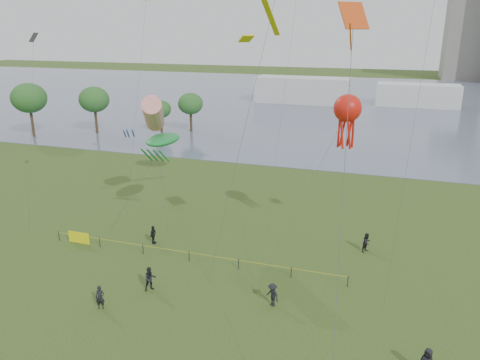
% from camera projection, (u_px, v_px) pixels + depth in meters
% --- Properties ---
extents(lake, '(400.00, 120.00, 0.08)m').
position_uv_depth(lake, '(355.00, 102.00, 113.41)').
color(lake, slate).
rests_on(lake, ground_plane).
extents(building_low, '(16.00, 18.00, 28.00)m').
position_uv_depth(building_low, '(470.00, 37.00, 161.08)').
color(building_low, slate).
rests_on(building_low, ground_plane).
extents(pavilion_left, '(22.00, 8.00, 6.00)m').
position_uv_depth(pavilion_left, '(303.00, 90.00, 111.50)').
color(pavilion_left, silver).
rests_on(pavilion_left, ground_plane).
extents(pavilion_right, '(18.00, 7.00, 5.00)m').
position_uv_depth(pavilion_right, '(418.00, 95.00, 106.70)').
color(pavilion_right, silver).
rests_on(pavilion_right, ground_plane).
extents(trees, '(28.04, 16.66, 8.78)m').
position_uv_depth(trees, '(93.00, 101.00, 77.31)').
color(trees, '#352618').
rests_on(trees, ground_plane).
extents(fence, '(24.07, 0.07, 1.05)m').
position_uv_depth(fence, '(120.00, 244.00, 37.74)').
color(fence, black).
rests_on(fence, ground_plane).
extents(spectator_a, '(1.05, 1.05, 1.71)m').
position_uv_depth(spectator_a, '(150.00, 279.00, 31.91)').
color(spectator_a, black).
rests_on(spectator_a, ground_plane).
extents(spectator_b, '(1.18, 1.05, 1.58)m').
position_uv_depth(spectator_b, '(272.00, 295.00, 30.13)').
color(spectator_b, black).
rests_on(spectator_b, ground_plane).
extents(spectator_c, '(0.39, 0.92, 1.57)m').
position_uv_depth(spectator_c, '(153.00, 235.00, 38.87)').
color(spectator_c, black).
rests_on(spectator_c, ground_plane).
extents(spectator_f, '(0.67, 0.55, 1.60)m').
position_uv_depth(spectator_f, '(100.00, 297.00, 29.81)').
color(spectator_f, black).
rests_on(spectator_f, ground_plane).
extents(spectator_g, '(0.93, 0.98, 1.59)m').
position_uv_depth(spectator_g, '(367.00, 242.00, 37.46)').
color(spectator_g, black).
rests_on(spectator_g, ground_plane).
extents(kite_windsock, '(4.58, 5.03, 11.90)m').
position_uv_depth(kite_windsock, '(153.00, 114.00, 40.69)').
color(kite_windsock, '#3F3F42').
extents(kite_creature, '(5.40, 5.09, 8.44)m').
position_uv_depth(kite_creature, '(163.00, 140.00, 40.23)').
color(kite_creature, '#3F3F42').
extents(kite_octopus, '(5.71, 8.51, 12.70)m').
position_uv_depth(kite_octopus, '(347.00, 110.00, 33.57)').
color(kite_octopus, '#3F3F42').
extents(kite_delta, '(2.18, 13.88, 18.42)m').
position_uv_depth(kite_delta, '(352.00, 35.00, 22.75)').
color(kite_delta, '#3F3F42').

